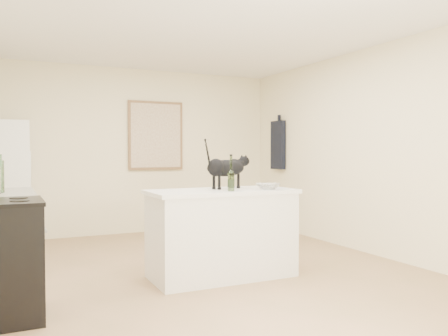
% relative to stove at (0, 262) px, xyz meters
% --- Properties ---
extents(floor, '(5.50, 5.50, 0.00)m').
position_rel_stove_xyz_m(floor, '(1.95, 0.60, -0.45)').
color(floor, '#A57A58').
rests_on(floor, ground).
extents(ceiling, '(5.50, 5.50, 0.00)m').
position_rel_stove_xyz_m(ceiling, '(1.95, 0.60, 2.15)').
color(ceiling, white).
rests_on(ceiling, ground).
extents(wall_back, '(4.50, 0.00, 4.50)m').
position_rel_stove_xyz_m(wall_back, '(1.95, 3.35, 0.85)').
color(wall_back, beige).
rests_on(wall_back, ground).
extents(wall_front, '(4.50, 0.00, 4.50)m').
position_rel_stove_xyz_m(wall_front, '(1.95, -2.15, 0.85)').
color(wall_front, beige).
rests_on(wall_front, ground).
extents(wall_right, '(0.00, 5.50, 5.50)m').
position_rel_stove_xyz_m(wall_right, '(4.20, 0.60, 0.85)').
color(wall_right, beige).
rests_on(wall_right, ground).
extents(island_base, '(1.44, 0.67, 0.86)m').
position_rel_stove_xyz_m(island_base, '(2.05, 0.40, -0.02)').
color(island_base, white).
rests_on(island_base, floor).
extents(island_top, '(1.50, 0.70, 0.04)m').
position_rel_stove_xyz_m(island_top, '(2.05, 0.40, 0.43)').
color(island_top, white).
rests_on(island_top, island_base).
extents(left_cabinets, '(0.60, 1.40, 0.86)m').
position_rel_stove_xyz_m(left_cabinets, '(0.00, 0.90, -0.02)').
color(left_cabinets, white).
rests_on(left_cabinets, floor).
extents(left_countertop, '(0.62, 1.44, 0.04)m').
position_rel_stove_xyz_m(left_countertop, '(0.00, 0.90, 0.43)').
color(left_countertop, gray).
rests_on(left_countertop, left_cabinets).
extents(stove, '(0.60, 0.60, 0.90)m').
position_rel_stove_xyz_m(stove, '(0.00, 0.00, 0.00)').
color(stove, black).
rests_on(stove, floor).
extents(fridge, '(0.68, 0.68, 1.70)m').
position_rel_stove_xyz_m(fridge, '(0.00, 2.95, 0.40)').
color(fridge, white).
rests_on(fridge, floor).
extents(artwork_frame, '(0.90, 0.03, 1.10)m').
position_rel_stove_xyz_m(artwork_frame, '(2.25, 3.32, 1.10)').
color(artwork_frame, brown).
rests_on(artwork_frame, wall_back).
extents(artwork_canvas, '(0.82, 0.00, 1.02)m').
position_rel_stove_xyz_m(artwork_canvas, '(2.25, 3.30, 1.10)').
color(artwork_canvas, beige).
rests_on(artwork_canvas, wall_back).
extents(hanging_garment, '(0.08, 0.34, 0.80)m').
position_rel_stove_xyz_m(hanging_garment, '(4.14, 2.65, 0.95)').
color(hanging_garment, black).
rests_on(hanging_garment, wall_right).
extents(black_cat, '(0.58, 0.33, 0.39)m').
position_rel_stove_xyz_m(black_cat, '(2.14, 0.49, 0.64)').
color(black_cat, black).
rests_on(black_cat, island_top).
extents(wine_bottle, '(0.09, 0.09, 0.32)m').
position_rel_stove_xyz_m(wine_bottle, '(2.07, 0.22, 0.61)').
color(wine_bottle, '#365923').
rests_on(wine_bottle, island_top).
extents(glass_bowl, '(0.33, 0.33, 0.06)m').
position_rel_stove_xyz_m(glass_bowl, '(2.48, 0.21, 0.48)').
color(glass_bowl, white).
rests_on(glass_bowl, island_top).
extents(fridge_paper, '(0.05, 0.12, 0.16)m').
position_rel_stove_xyz_m(fridge_paper, '(0.34, 2.97, 0.73)').
color(fridge_paper, beige).
rests_on(fridge_paper, fridge).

